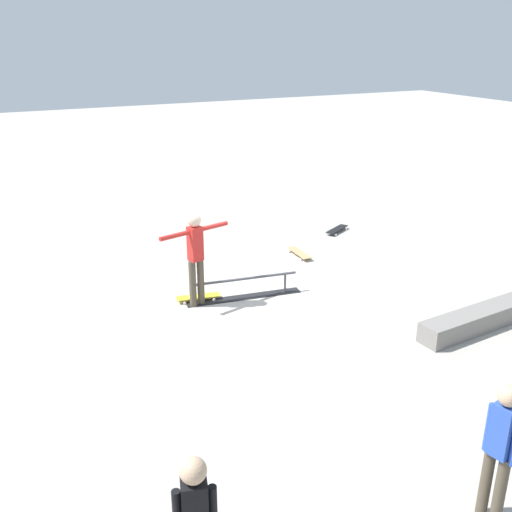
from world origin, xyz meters
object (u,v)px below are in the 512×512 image
(skate_ledge, at_px, (478,320))
(loose_skateboard_natural, at_px, (299,253))
(bystander_blue_shirt, at_px, (500,446))
(loose_skateboard_black, at_px, (337,229))
(skater_main, at_px, (196,253))
(skateboard_main, at_px, (198,297))
(grind_rail, at_px, (244,289))

(skate_ledge, relative_size, loose_skateboard_natural, 2.94)
(loose_skateboard_natural, bearing_deg, bystander_blue_shirt, 166.70)
(skate_ledge, height_order, loose_skateboard_black, skate_ledge)
(skate_ledge, distance_m, skater_main, 4.91)
(skateboard_main, xyz_separation_m, loose_skateboard_natural, (-2.82, -1.17, 0.00))
(skateboard_main, xyz_separation_m, loose_skateboard_black, (-4.48, -2.19, 0.00))
(skater_main, bearing_deg, skate_ledge, -50.71)
(grind_rail, xyz_separation_m, skater_main, (0.89, -0.10, 0.83))
(grind_rail, xyz_separation_m, skateboard_main, (0.81, -0.26, -0.10))
(loose_skateboard_black, bearing_deg, grind_rail, -174.91)
(grind_rail, relative_size, skate_ledge, 0.93)
(skate_ledge, bearing_deg, grind_rail, -43.65)
(skate_ledge, bearing_deg, skater_main, -37.16)
(skater_main, distance_m, skateboard_main, 0.95)
(skater_main, xyz_separation_m, bystander_blue_shirt, (-0.87, 6.02, -0.11))
(grind_rail, height_order, loose_skateboard_black, grind_rail)
(grind_rail, bearing_deg, skate_ledge, 144.71)
(skater_main, bearing_deg, loose_skateboard_black, 13.75)
(skate_ledge, relative_size, skateboard_main, 2.88)
(skate_ledge, bearing_deg, loose_skateboard_natural, -77.32)
(grind_rail, relative_size, skateboard_main, 2.67)
(grind_rail, relative_size, loose_skateboard_black, 2.75)
(skate_ledge, bearing_deg, loose_skateboard_black, -97.60)
(skate_ledge, height_order, skater_main, skater_main)
(loose_skateboard_natural, bearing_deg, skater_main, 116.75)
(skateboard_main, distance_m, loose_skateboard_black, 4.99)
(loose_skateboard_black, bearing_deg, skater_main, 178.66)
(skateboard_main, height_order, bystander_blue_shirt, bystander_blue_shirt)
(grind_rail, distance_m, skateboard_main, 0.86)
(loose_skateboard_natural, height_order, loose_skateboard_black, same)
(skater_main, xyz_separation_m, skateboard_main, (-0.08, -0.16, -0.93))
(skate_ledge, distance_m, skateboard_main, 4.88)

